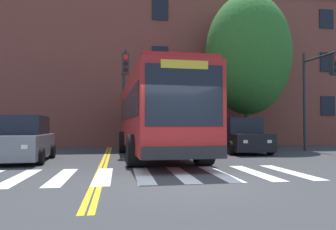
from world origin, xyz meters
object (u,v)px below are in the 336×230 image
object	(u,v)px
car_black_far_lane	(241,137)
car_grey_near_lane	(24,140)
city_bus	(155,114)
car_navy_behind_bus	(156,130)
traffic_light_near_corner	(316,84)
street_tree_curbside_large	(248,55)
traffic_light_overhead	(124,84)

from	to	relation	value
car_black_far_lane	car_grey_near_lane	bearing A→B (deg)	-164.54
city_bus	car_navy_behind_bus	world-z (taller)	city_bus
car_navy_behind_bus	traffic_light_near_corner	bearing A→B (deg)	-52.56
car_grey_near_lane	street_tree_curbside_large	bearing A→B (deg)	26.17
traffic_light_near_corner	traffic_light_overhead	size ratio (longest dim) A/B	1.03
traffic_light_near_corner	street_tree_curbside_large	distance (m)	4.60
car_navy_behind_bus	traffic_light_overhead	xyz separation A→B (m)	(-2.66, -8.32, 2.51)
car_grey_near_lane	car_navy_behind_bus	size ratio (longest dim) A/B	0.79
traffic_light_overhead	car_black_far_lane	bearing A→B (deg)	-9.13
city_bus	car_grey_near_lane	size ratio (longest dim) A/B	2.64
car_black_far_lane	street_tree_curbside_large	world-z (taller)	street_tree_curbside_large
city_bus	traffic_light_overhead	xyz separation A→B (m)	(-1.31, 2.62, 1.64)
city_bus	traffic_light_near_corner	distance (m)	8.96
traffic_light_near_corner	street_tree_curbside_large	xyz separation A→B (m)	(-2.45, 3.22, 2.19)
traffic_light_overhead	city_bus	bearing A→B (deg)	-63.48
car_black_far_lane	traffic_light_near_corner	bearing A→B (deg)	-4.39
city_bus	car_grey_near_lane	world-z (taller)	city_bus
city_bus	traffic_light_near_corner	size ratio (longest dim) A/B	2.04
car_black_far_lane	street_tree_curbside_large	bearing A→B (deg)	60.99
car_grey_near_lane	traffic_light_overhead	size ratio (longest dim) A/B	0.80
car_navy_behind_bus	car_grey_near_lane	bearing A→B (deg)	-118.72
car_grey_near_lane	traffic_light_near_corner	bearing A→B (deg)	9.84
car_navy_behind_bus	street_tree_curbside_large	world-z (taller)	street_tree_curbside_large
traffic_light_near_corner	traffic_light_overhead	world-z (taller)	traffic_light_near_corner
car_grey_near_lane	traffic_light_near_corner	world-z (taller)	traffic_light_near_corner
car_black_far_lane	car_navy_behind_bus	bearing A→B (deg)	109.48
city_bus	traffic_light_near_corner	bearing A→B (deg)	8.86
city_bus	car_black_far_lane	distance (m)	5.05
car_black_far_lane	car_navy_behind_bus	xyz separation A→B (m)	(-3.28, 9.28, 0.23)
traffic_light_overhead	traffic_light_near_corner	bearing A→B (deg)	-7.22
car_black_far_lane	car_navy_behind_bus	world-z (taller)	car_navy_behind_bus
car_navy_behind_bus	street_tree_curbside_large	xyz separation A→B (m)	(4.90, -6.36, 4.74)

